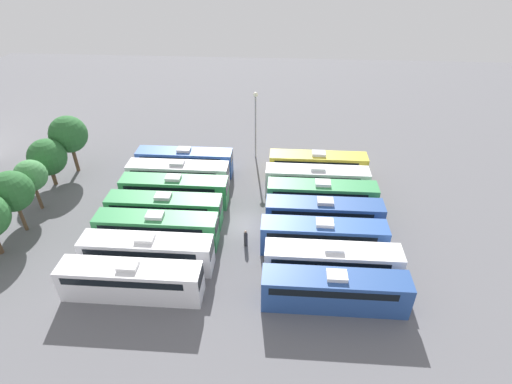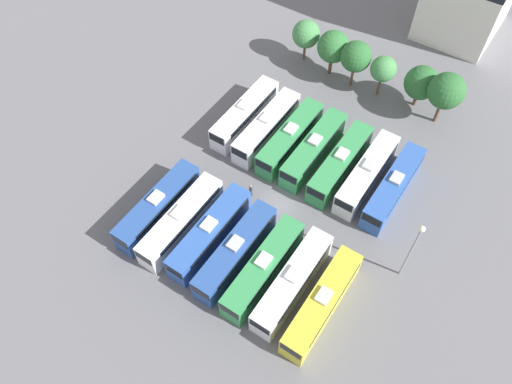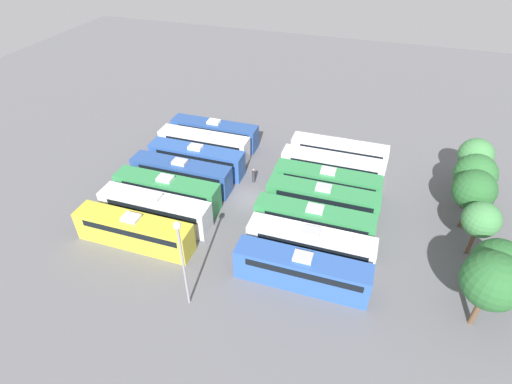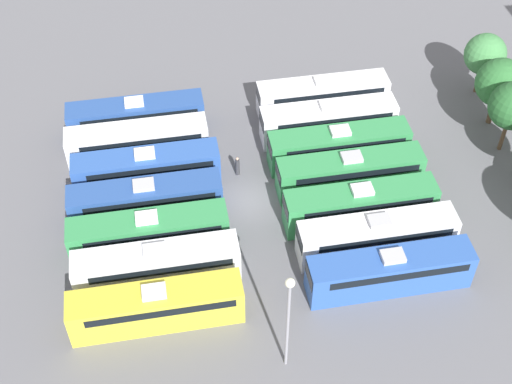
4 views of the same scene
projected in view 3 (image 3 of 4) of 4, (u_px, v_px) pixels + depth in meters
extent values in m
plane|color=slate|center=(249.00, 199.00, 44.70)|extent=(127.54, 127.54, 0.00)
cube|color=#284C93|center=(215.00, 133.00, 53.37)|extent=(2.40, 11.66, 3.13)
cube|color=black|center=(216.00, 128.00, 52.77)|extent=(2.44, 9.91, 0.69)
cube|color=black|center=(175.00, 121.00, 54.28)|extent=(2.11, 0.08, 1.10)
cube|color=white|center=(214.00, 122.00, 52.31)|extent=(1.20, 1.60, 0.35)
cube|color=white|center=(204.00, 145.00, 50.94)|extent=(2.40, 11.66, 3.13)
cube|color=black|center=(206.00, 140.00, 50.34)|extent=(2.44, 9.91, 0.69)
cube|color=black|center=(163.00, 132.00, 51.85)|extent=(2.11, 0.08, 1.10)
cube|color=white|center=(203.00, 133.00, 49.88)|extent=(1.20, 1.60, 0.35)
cube|color=#2D56A8|center=(197.00, 160.00, 48.25)|extent=(2.40, 11.66, 3.13)
cube|color=black|center=(198.00, 154.00, 47.65)|extent=(2.44, 9.91, 0.69)
cube|color=black|center=(153.00, 146.00, 49.17)|extent=(2.11, 0.08, 1.10)
cube|color=white|center=(195.00, 147.00, 47.20)|extent=(1.20, 1.60, 0.35)
cube|color=#284C93|center=(182.00, 175.00, 45.70)|extent=(2.40, 11.66, 3.13)
cube|color=black|center=(183.00, 169.00, 45.10)|extent=(2.44, 9.91, 0.69)
cube|color=black|center=(136.00, 160.00, 46.62)|extent=(2.11, 0.08, 1.10)
cube|color=#B2B2B7|center=(180.00, 162.00, 44.65)|extent=(1.20, 1.60, 0.35)
cube|color=#338C4C|center=(167.00, 192.00, 43.16)|extent=(2.40, 11.66, 3.13)
cube|color=black|center=(169.00, 186.00, 42.56)|extent=(2.44, 9.91, 0.69)
cube|color=black|center=(119.00, 175.00, 44.07)|extent=(2.11, 0.08, 1.10)
cube|color=white|center=(165.00, 178.00, 42.10)|extent=(1.20, 1.60, 0.35)
cube|color=silver|center=(155.00, 210.00, 40.68)|extent=(2.40, 11.66, 3.13)
cube|color=black|center=(157.00, 204.00, 40.08)|extent=(2.44, 9.91, 0.69)
cube|color=black|center=(105.00, 193.00, 41.60)|extent=(2.11, 0.08, 1.10)
cube|color=silver|center=(153.00, 197.00, 39.63)|extent=(1.20, 1.60, 0.35)
cube|color=gold|center=(134.00, 232.00, 38.13)|extent=(2.40, 11.66, 3.13)
cube|color=black|center=(135.00, 225.00, 37.53)|extent=(2.44, 9.91, 0.69)
cube|color=black|center=(81.00, 212.00, 39.05)|extent=(2.11, 0.08, 1.10)
cube|color=silver|center=(131.00, 218.00, 37.08)|extent=(1.20, 1.60, 0.35)
cube|color=white|center=(339.00, 154.00, 49.32)|extent=(2.40, 11.66, 3.13)
cube|color=black|center=(342.00, 148.00, 48.72)|extent=(2.44, 9.91, 0.69)
cube|color=black|center=(293.00, 140.00, 50.23)|extent=(2.11, 0.08, 1.10)
cube|color=white|center=(340.00, 141.00, 48.26)|extent=(1.20, 1.60, 0.35)
cube|color=white|center=(331.00, 168.00, 46.81)|extent=(2.40, 11.66, 3.13)
cube|color=black|center=(335.00, 162.00, 46.21)|extent=(2.44, 9.91, 0.69)
cube|color=black|center=(284.00, 153.00, 47.73)|extent=(2.11, 0.08, 1.10)
cube|color=white|center=(333.00, 155.00, 45.76)|extent=(1.20, 1.60, 0.35)
cube|color=#338C4C|center=(327.00, 184.00, 44.30)|extent=(2.40, 11.66, 3.13)
cube|color=black|center=(330.00, 178.00, 43.70)|extent=(2.44, 9.91, 0.69)
cube|color=black|center=(276.00, 168.00, 45.22)|extent=(2.11, 0.08, 1.10)
cube|color=silver|center=(328.00, 171.00, 43.25)|extent=(1.20, 1.60, 0.35)
cube|color=#338C4C|center=(322.00, 201.00, 41.87)|extent=(2.40, 11.66, 3.13)
cube|color=black|center=(326.00, 195.00, 41.26)|extent=(2.44, 9.91, 0.69)
cube|color=black|center=(269.00, 184.00, 42.78)|extent=(2.11, 0.08, 1.10)
cube|color=#B2B2B7|center=(324.00, 188.00, 40.81)|extent=(1.20, 1.60, 0.35)
cube|color=#338C4C|center=(313.00, 222.00, 39.20)|extent=(2.40, 11.66, 3.13)
cube|color=black|center=(317.00, 216.00, 38.60)|extent=(2.44, 9.91, 0.69)
cube|color=black|center=(257.00, 204.00, 40.12)|extent=(2.11, 0.08, 1.10)
cube|color=silver|center=(315.00, 209.00, 38.15)|extent=(1.20, 1.60, 0.35)
cube|color=silver|center=(310.00, 245.00, 36.68)|extent=(2.40, 11.66, 3.13)
cube|color=black|center=(314.00, 239.00, 36.08)|extent=(2.44, 9.91, 0.69)
cube|color=black|center=(250.00, 225.00, 37.59)|extent=(2.11, 0.08, 1.10)
cube|color=#B2B2B7|center=(312.00, 231.00, 35.62)|extent=(1.20, 1.60, 0.35)
cube|color=#2D56A8|center=(301.00, 271.00, 34.21)|extent=(2.40, 11.66, 3.13)
cube|color=black|center=(306.00, 265.00, 33.60)|extent=(2.44, 9.91, 0.69)
cube|color=black|center=(238.00, 249.00, 35.12)|extent=(2.11, 0.08, 1.10)
cube|color=#B2B2B7|center=(303.00, 257.00, 33.15)|extent=(1.20, 1.60, 0.35)
cylinder|color=#333338|center=(254.00, 176.00, 46.79)|extent=(0.36, 0.36, 1.58)
sphere|color=tan|center=(254.00, 170.00, 46.24)|extent=(0.24, 0.24, 0.24)
cylinder|color=gray|center=(184.00, 268.00, 30.96)|extent=(0.20, 0.20, 8.48)
sphere|color=#EAE5C6|center=(177.00, 226.00, 28.28)|extent=(0.60, 0.60, 0.60)
cylinder|color=brown|center=(468.00, 175.00, 45.89)|extent=(0.36, 0.36, 2.83)
sphere|color=#428447|center=(476.00, 155.00, 44.23)|extent=(3.77, 3.77, 3.77)
cylinder|color=brown|center=(466.00, 197.00, 42.68)|extent=(0.49, 0.49, 2.86)
sphere|color=#2D6B33|center=(475.00, 174.00, 40.91)|extent=(4.24, 4.24, 4.24)
cylinder|color=brown|center=(464.00, 214.00, 40.02)|extent=(0.35, 0.35, 3.30)
sphere|color=#28602D|center=(474.00, 190.00, 38.16)|extent=(4.02, 4.02, 4.02)
cylinder|color=brown|center=(472.00, 241.00, 37.16)|extent=(0.36, 0.36, 3.04)
sphere|color=#428447|center=(481.00, 220.00, 35.53)|extent=(3.32, 3.32, 3.32)
cylinder|color=brown|center=(487.00, 286.00, 33.52)|extent=(0.46, 0.46, 2.19)
sphere|color=#28602D|center=(498.00, 265.00, 31.94)|extent=(4.30, 4.30, 4.30)
cylinder|color=brown|center=(477.00, 309.00, 30.92)|extent=(0.44, 0.44, 3.50)
sphere|color=#28602D|center=(493.00, 281.00, 28.91)|extent=(4.46, 4.46, 4.46)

